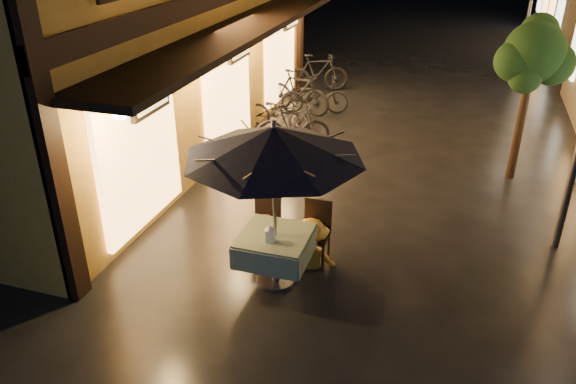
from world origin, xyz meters
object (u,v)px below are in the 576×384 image
(patio_umbrella, at_px, (274,143))
(person_orange, at_px, (264,216))
(cafe_table, at_px, (275,246))
(bicycle_0, at_px, (273,142))
(person_yellow, at_px, (312,221))
(table_lantern, at_px, (270,233))

(patio_umbrella, bearing_deg, person_orange, 123.34)
(cafe_table, xyz_separation_m, bicycle_0, (-1.41, 4.02, -0.13))
(patio_umbrella, height_order, person_yellow, patio_umbrella)
(table_lantern, height_order, person_orange, person_orange)
(cafe_table, height_order, patio_umbrella, patio_umbrella)
(table_lantern, distance_m, person_yellow, 0.87)
(person_yellow, bearing_deg, table_lantern, 46.61)
(patio_umbrella, xyz_separation_m, table_lantern, (-0.00, -0.19, -1.23))
(table_lantern, bearing_deg, patio_umbrella, 90.00)
(person_yellow, relative_size, bicycle_0, 0.84)
(table_lantern, bearing_deg, person_orange, 116.10)
(person_orange, xyz_separation_m, person_yellow, (0.73, 0.02, 0.02))
(cafe_table, bearing_deg, person_orange, 123.34)
(cafe_table, height_order, bicycle_0, bicycle_0)
(patio_umbrella, relative_size, bicycle_0, 1.41)
(cafe_table, bearing_deg, table_lantern, -90.00)
(table_lantern, xyz_separation_m, bicycle_0, (-1.41, 4.21, -0.46))
(table_lantern, relative_size, bicycle_0, 0.14)
(table_lantern, bearing_deg, person_yellow, 64.53)
(table_lantern, height_order, person_yellow, person_yellow)
(patio_umbrella, xyz_separation_m, bicycle_0, (-1.41, 4.02, -1.69))
(table_lantern, bearing_deg, cafe_table, 90.00)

